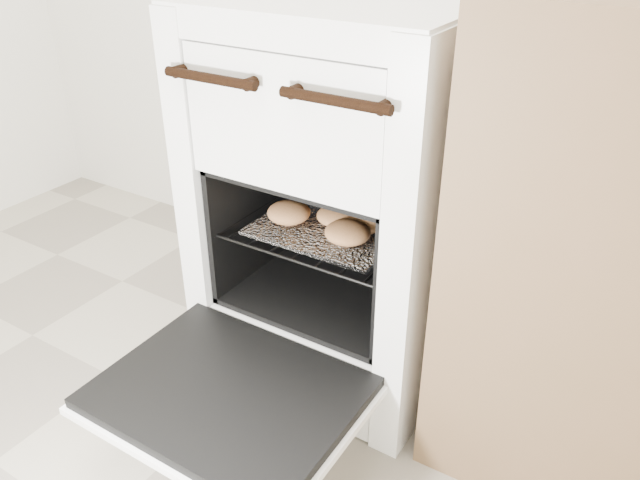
{
  "coord_description": "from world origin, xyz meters",
  "views": [
    {
      "loc": [
        0.83,
        -0.11,
        1.14
      ],
      "look_at": [
        0.14,
        1.01,
        0.41
      ],
      "focal_mm": 35.0,
      "sensor_mm": 36.0,
      "label": 1
    }
  ],
  "objects": [
    {
      "name": "baked_rolls",
      "position": [
        0.16,
        1.08,
        0.45
      ],
      "size": [
        0.32,
        0.28,
        0.05
      ],
      "color": "tan",
      "rests_on": "foil_sheet"
    },
    {
      "name": "oven_rack",
      "position": [
        0.14,
        1.09,
        0.42
      ],
      "size": [
        0.45,
        0.43,
        0.01
      ],
      "color": "black",
      "rests_on": "stove"
    },
    {
      "name": "foil_sheet",
      "position": [
        0.14,
        1.07,
        0.42
      ],
      "size": [
        0.35,
        0.31,
        0.01
      ],
      "primitive_type": "cube",
      "color": "silver",
      "rests_on": "oven_rack"
    },
    {
      "name": "stove",
      "position": [
        0.14,
        1.16,
        0.46
      ],
      "size": [
        0.61,
        0.68,
        0.94
      ],
      "color": "white",
      "rests_on": "ground"
    },
    {
      "name": "oven_door",
      "position": [
        0.14,
        0.64,
        0.21
      ],
      "size": [
        0.55,
        0.43,
        0.04
      ],
      "color": "black",
      "rests_on": "stove"
    }
  ]
}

